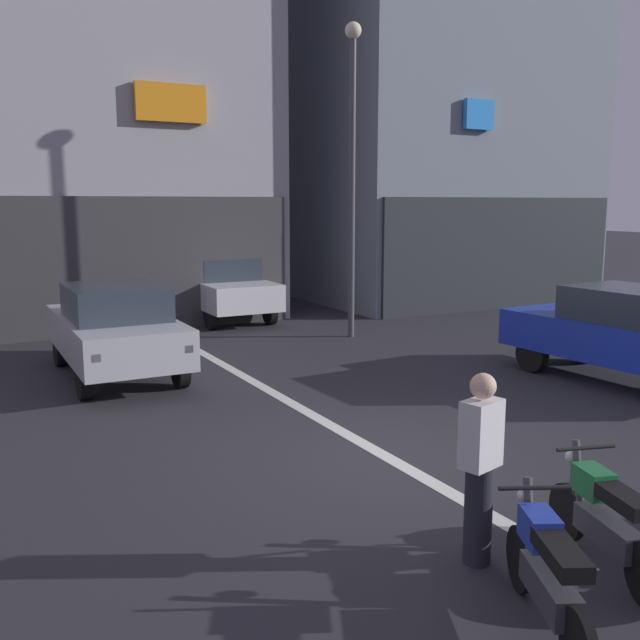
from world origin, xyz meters
name	(u,v)px	position (x,y,z in m)	size (l,w,h in m)	color
ground_plane	(390,459)	(0.00, 0.00, 0.00)	(120.00, 120.00, 0.00)	#2B2B30
lane_centre_line	(217,361)	(0.00, 6.00, 0.00)	(0.20, 18.00, 0.01)	silver
building_mid_block	(57,7)	(-1.42, 13.53, 8.07)	(9.83, 7.41, 16.18)	#9E9EA3
building_far_right	(410,31)	(9.75, 13.53, 8.67)	(8.67, 9.82, 17.37)	gray
car_silver_crossing_near	(115,328)	(-1.98, 5.71, 0.89)	(1.79, 4.11, 1.64)	black
car_blue_parked_kerbside	(626,332)	(5.60, 1.17, 0.89)	(1.93, 4.17, 1.64)	black
car_white_down_street	(222,286)	(1.89, 10.69, 0.89)	(1.83, 4.13, 1.64)	black
street_lamp	(352,151)	(3.62, 6.99, 4.19)	(0.36, 0.36, 6.90)	#47474C
motorcycle_blue_row_leftmost	(547,572)	(-0.96, -3.40, 0.46)	(0.80, 1.53, 0.98)	black
motorcycle_green_row_left_mid	(604,518)	(0.12, -2.99, 0.46)	(0.65, 1.62, 0.98)	black
person_by_motorcycles	(480,467)	(-0.73, -2.39, 0.86)	(0.40, 0.30, 1.67)	#23232D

